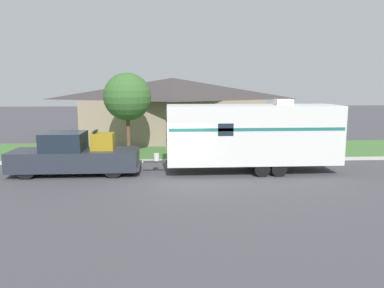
% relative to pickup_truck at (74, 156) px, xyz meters
% --- Properties ---
extents(ground_plane, '(120.00, 120.00, 0.00)m').
position_rel_pickup_truck_xyz_m(ground_plane, '(4.84, -1.20, -0.90)').
color(ground_plane, '#47474C').
extents(curb_strip, '(80.00, 0.30, 0.14)m').
position_rel_pickup_truck_xyz_m(curb_strip, '(4.84, 2.55, -0.83)').
color(curb_strip, beige).
rests_on(curb_strip, ground_plane).
extents(lawn_strip, '(80.00, 7.00, 0.03)m').
position_rel_pickup_truck_xyz_m(lawn_strip, '(4.84, 6.20, -0.88)').
color(lawn_strip, '#477538').
rests_on(lawn_strip, ground_plane).
extents(house_across_street, '(13.83, 7.17, 4.75)m').
position_rel_pickup_truck_xyz_m(house_across_street, '(4.78, 11.12, 1.56)').
color(house_across_street, gray).
rests_on(house_across_street, ground_plane).
extents(pickup_truck, '(6.03, 2.00, 2.09)m').
position_rel_pickup_truck_xyz_m(pickup_truck, '(0.00, 0.00, 0.00)').
color(pickup_truck, black).
rests_on(pickup_truck, ground_plane).
extents(travel_trailer, '(9.37, 2.40, 3.53)m').
position_rel_pickup_truck_xyz_m(travel_trailer, '(8.50, -0.00, 0.97)').
color(travel_trailer, black).
rests_on(travel_trailer, ground_plane).
extents(mailbox, '(0.48, 0.20, 1.25)m').
position_rel_pickup_truck_xyz_m(mailbox, '(-0.67, 3.59, 0.07)').
color(mailbox, brown).
rests_on(mailbox, ground_plane).
extents(tree_in_yard, '(2.81, 2.81, 4.93)m').
position_rel_pickup_truck_xyz_m(tree_in_yard, '(2.06, 4.66, 2.61)').
color(tree_in_yard, brown).
rests_on(tree_in_yard, ground_plane).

